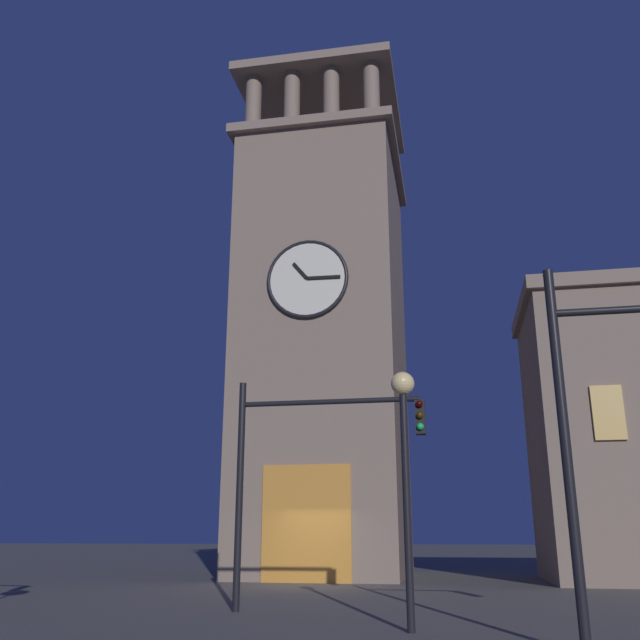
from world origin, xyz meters
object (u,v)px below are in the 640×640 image
object	(u,v)px
traffic_signal_near	(618,397)
traffic_signal_far	(305,452)
street_lamp	(405,442)
clocktower	(326,343)

from	to	relation	value
traffic_signal_near	traffic_signal_far	distance (m)	7.37
traffic_signal_near	street_lamp	size ratio (longest dim) A/B	1.25
traffic_signal_far	street_lamp	xyz separation A→B (m)	(-2.43, 2.67, -0.17)
traffic_signal_near	street_lamp	world-z (taller)	traffic_signal_near
traffic_signal_far	street_lamp	distance (m)	3.62
clocktower	street_lamp	world-z (taller)	clocktower
clocktower	traffic_signal_near	distance (m)	20.37
clocktower	street_lamp	size ratio (longest dim) A/B	5.33
clocktower	street_lamp	bearing A→B (deg)	105.20
clocktower	traffic_signal_far	world-z (taller)	clocktower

